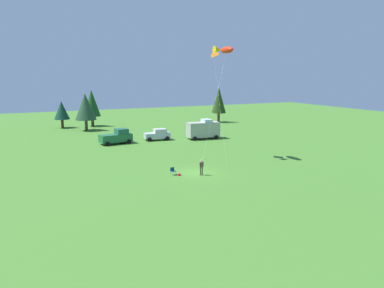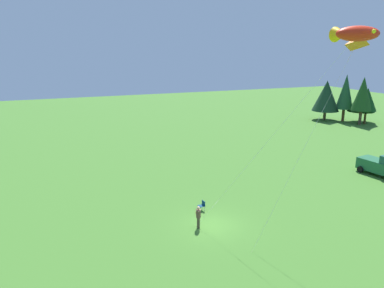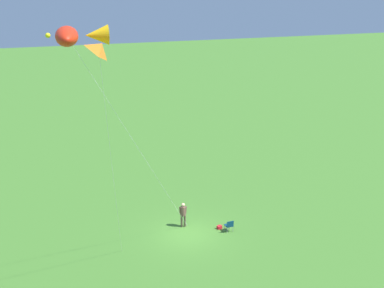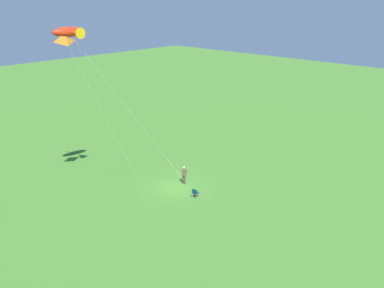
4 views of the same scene
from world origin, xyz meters
TOP-DOWN VIEW (x-y plane):
  - ground_plane at (0.00, 0.00)m, footprint 160.00×160.00m
  - person_kite_flyer at (0.02, -1.12)m, footprint 0.52×0.34m
  - folding_chair at (-2.74, 0.35)m, footprint 0.54×0.54m
  - backpack_on_grass at (-2.25, -0.21)m, footprint 0.38×0.33m
  - truck_green_flatbed at (-3.68, 21.41)m, footprint 5.24×3.01m
  - car_silver_compact at (3.34, 21.74)m, footprint 4.36×2.56m
  - van_motorhome_grey at (10.81, 19.67)m, footprint 5.53×2.90m
  - treeline_distant at (-16.17, 39.63)m, footprint 59.10×11.07m
  - kite_large_fish at (6.60, 5.56)m, footprint 8.14×8.23m
  - kite_delta_orange at (5.51, 6.67)m, footprint 1.59×6.51m

SIDE VIEW (x-z plane):
  - ground_plane at x=0.00m, z-range 0.00..0.00m
  - backpack_on_grass at x=-2.25m, z-range 0.00..0.22m
  - folding_chair at x=-2.74m, z-range 0.08..0.90m
  - car_silver_compact at x=3.34m, z-range 0.00..1.89m
  - person_kite_flyer at x=0.02m, z-range 0.15..1.89m
  - truck_green_flatbed at x=-3.68m, z-range -0.07..2.27m
  - van_motorhome_grey at x=10.81m, z-range -0.03..3.31m
  - treeline_distant at x=-16.17m, z-range 0.40..8.82m
  - kite_delta_orange at x=5.51m, z-range 6.47..20.37m
  - kite_large_fish at x=6.60m, z-range 6.72..21.07m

